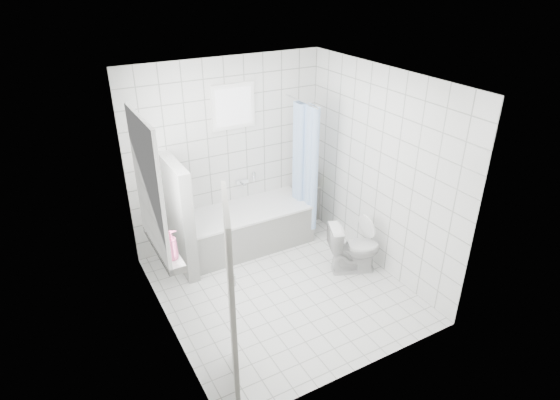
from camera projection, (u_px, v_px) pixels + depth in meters
ground at (281, 289)px, 5.84m from camera, size 3.00×3.00×0.00m
ceiling at (282, 80)px, 4.65m from camera, size 3.00×3.00×0.00m
wall_back at (228, 153)px, 6.41m from camera, size 2.80×0.02×2.60m
wall_front at (365, 263)px, 4.08m from camera, size 2.80×0.02×2.60m
wall_left at (158, 227)px, 4.64m from camera, size 0.02×3.00×2.60m
wall_right at (379, 172)px, 5.85m from camera, size 0.02×3.00×2.60m
window_left at (151, 187)px, 4.76m from camera, size 0.01×0.90×1.40m
window_back at (234, 107)px, 6.13m from camera, size 0.50×0.01×0.50m
window_sill at (164, 247)px, 5.11m from camera, size 0.18×1.02×0.08m
door at (232, 305)px, 4.04m from camera, size 0.31×0.76×2.00m
bathtub at (247, 228)px, 6.61m from camera, size 1.81×0.77×0.58m
partition_wall at (179, 217)px, 5.95m from camera, size 0.15×0.85×1.50m
tiled_ledge at (309, 202)px, 7.34m from camera, size 0.40×0.24×0.55m
toilet at (354, 248)px, 6.06m from camera, size 0.75×0.60×0.68m
curtain_rod at (301, 101)px, 6.18m from camera, size 0.02×0.80×0.02m
shower_curtain at (305, 167)px, 6.49m from camera, size 0.14×0.48×1.78m
tub_faucet at (242, 182)px, 6.66m from camera, size 0.18×0.06×0.06m
sill_bottles at (165, 237)px, 4.96m from camera, size 0.17×0.65×0.33m
ledge_bottles at (310, 180)px, 7.14m from camera, size 0.17×0.17×0.27m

